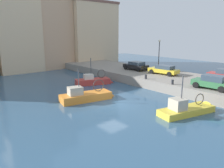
{
  "coord_description": "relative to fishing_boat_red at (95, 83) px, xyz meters",
  "views": [
    {
      "loc": [
        -13.52,
        -15.83,
        6.92
      ],
      "look_at": [
        2.17,
        2.63,
        1.2
      ],
      "focal_mm": 34.53,
      "sensor_mm": 36.0,
      "label": 1
    }
  ],
  "objects": [
    {
      "name": "waterfront_building_west",
      "position": [
        11.18,
        16.6,
        6.74
      ],
      "size": [
        11.26,
        6.46,
        13.66
      ],
      "color": "beige",
      "rests_on": "ground"
    },
    {
      "name": "waterfront_building_east",
      "position": [
        2.03,
        17.88,
        8.66
      ],
      "size": [
        7.61,
        6.67,
        17.48
      ],
      "color": "tan",
      "rests_on": "ground"
    },
    {
      "name": "mooring_bollard_south",
      "position": [
        3.73,
        -10.04,
        1.37
      ],
      "size": [
        0.28,
        0.28,
        0.55
      ],
      "primitive_type": "cylinder",
      "color": "#2D2D33",
      "rests_on": "quay_wall"
    },
    {
      "name": "parked_car_yellow",
      "position": [
        8.1,
        -5.58,
        1.77
      ],
      "size": [
        2.16,
        4.4,
        1.3
      ],
      "color": "gold",
      "rests_on": "quay_wall"
    },
    {
      "name": "mooring_bollard_mid",
      "position": [
        3.73,
        -6.04,
        1.37
      ],
      "size": [
        0.28,
        0.28,
        0.55
      ],
      "primitive_type": "cylinder",
      "color": "#2D2D33",
      "rests_on": "quay_wall"
    },
    {
      "name": "parked_car_black",
      "position": [
        7.84,
        -0.39,
        1.79
      ],
      "size": [
        2.16,
        3.99,
        1.34
      ],
      "color": "black",
      "rests_on": "quay_wall"
    },
    {
      "name": "quay_wall",
      "position": [
        7.88,
        -8.04,
        0.5
      ],
      "size": [
        9.0,
        56.0,
        1.2
      ],
      "primitive_type": "cube",
      "color": "gray",
      "rests_on": "ground"
    },
    {
      "name": "quay_streetlamp",
      "position": [
        9.38,
        -3.63,
        4.35
      ],
      "size": [
        0.36,
        0.36,
        4.83
      ],
      "color": "#38383D",
      "rests_on": "quay_wall"
    },
    {
      "name": "fishing_boat_orange",
      "position": [
        -4.83,
        -5.55,
        0.01
      ],
      "size": [
        6.33,
        2.92,
        4.26
      ],
      "color": "orange",
      "rests_on": "ground"
    },
    {
      "name": "parked_car_green",
      "position": [
        5.17,
        -13.91,
        1.84
      ],
      "size": [
        2.11,
        3.93,
        1.47
      ],
      "color": "#387547",
      "rests_on": "quay_wall"
    },
    {
      "name": "fishing_boat_yellow",
      "position": [
        -0.26,
        -14.59,
        0.03
      ],
      "size": [
        6.31,
        3.0,
        4.21
      ],
      "color": "gold",
      "rests_on": "ground"
    },
    {
      "name": "fishing_boat_red",
      "position": [
        0.0,
        0.0,
        0.0
      ],
      "size": [
        5.69,
        3.29,
        4.42
      ],
      "color": "#BC3833",
      "rests_on": "ground"
    },
    {
      "name": "waterfront_building_east_mid",
      "position": [
        -4.55,
        18.73,
        9.97
      ],
      "size": [
        7.75,
        8.82,
        20.11
      ],
      "color": "beige",
      "rests_on": "ground"
    },
    {
      "name": "water_surface",
      "position": [
        -3.62,
        -8.04,
        -0.1
      ],
      "size": [
        80.0,
        80.0,
        0.0
      ],
      "primitive_type": "plane",
      "color": "#335675",
      "rests_on": "ground"
    }
  ]
}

